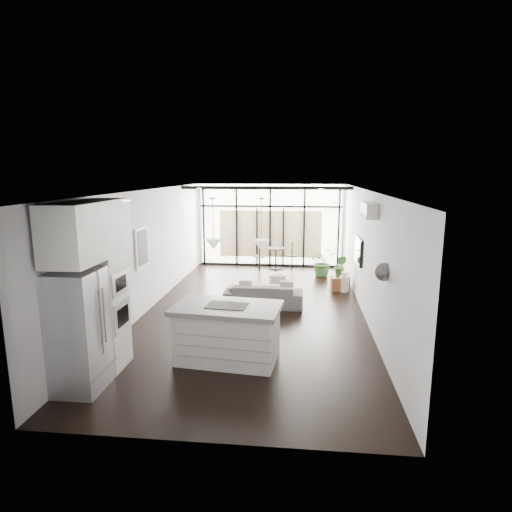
% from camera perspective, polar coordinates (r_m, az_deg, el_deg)
% --- Properties ---
extents(floor, '(5.00, 10.00, 0.00)m').
position_cam_1_polar(floor, '(10.10, -0.18, -7.30)').
color(floor, black).
rests_on(floor, ground).
extents(ceiling, '(5.00, 10.00, 0.00)m').
position_cam_1_polar(ceiling, '(9.58, -0.19, 8.78)').
color(ceiling, white).
rests_on(ceiling, ground).
extents(wall_left, '(0.02, 10.00, 2.80)m').
position_cam_1_polar(wall_left, '(10.32, -14.13, 0.78)').
color(wall_left, white).
rests_on(wall_left, ground).
extents(wall_right, '(0.02, 10.00, 2.80)m').
position_cam_1_polar(wall_right, '(9.80, 14.51, 0.22)').
color(wall_right, white).
rests_on(wall_right, ground).
extents(wall_back, '(5.00, 0.02, 2.80)m').
position_cam_1_polar(wall_back, '(14.67, 1.93, 4.13)').
color(wall_back, white).
rests_on(wall_back, ground).
extents(wall_front, '(5.00, 0.02, 2.80)m').
position_cam_1_polar(wall_front, '(4.98, -6.51, -10.17)').
color(wall_front, white).
rests_on(wall_front, ground).
extents(glazing, '(5.00, 0.20, 2.80)m').
position_cam_1_polar(glazing, '(14.55, 1.90, 4.07)').
color(glazing, black).
rests_on(glazing, ground).
extents(skylight, '(4.70, 1.90, 0.06)m').
position_cam_1_polar(skylight, '(13.57, 1.66, 9.36)').
color(skylight, white).
rests_on(skylight, ceiling).
extents(neighbour_building, '(3.50, 0.02, 1.60)m').
position_cam_1_polar(neighbour_building, '(14.66, 1.91, 2.94)').
color(neighbour_building, beige).
rests_on(neighbour_building, ground).
extents(island, '(1.90, 1.25, 0.98)m').
position_cam_1_polar(island, '(7.45, -3.84, -10.22)').
color(island, white).
rests_on(island, floor).
extents(cooktop, '(0.72, 0.52, 0.01)m').
position_cam_1_polar(cooktop, '(7.28, -3.89, -6.59)').
color(cooktop, black).
rests_on(cooktop, island).
extents(fridge, '(0.70, 0.88, 1.82)m').
position_cam_1_polar(fridge, '(6.92, -22.54, -9.09)').
color(fridge, '#AAA9AF').
rests_on(fridge, floor).
extents(appliance_column, '(0.67, 0.70, 2.60)m').
position_cam_1_polar(appliance_column, '(7.38, -20.03, -4.47)').
color(appliance_column, white).
rests_on(appliance_column, floor).
extents(upper_cabinets, '(0.62, 1.75, 0.86)m').
position_cam_1_polar(upper_cabinets, '(6.85, -21.50, 3.24)').
color(upper_cabinets, white).
rests_on(upper_cabinets, wall_left).
extents(pendant_left, '(0.26, 0.26, 0.18)m').
position_cam_1_polar(pendant_left, '(7.12, -5.70, 1.55)').
color(pendant_left, white).
rests_on(pendant_left, ceiling).
extents(pendant_right, '(0.26, 0.26, 0.18)m').
position_cam_1_polar(pendant_right, '(7.00, 0.73, 1.44)').
color(pendant_right, white).
rests_on(pendant_right, ceiling).
extents(sofa, '(1.88, 0.56, 0.74)m').
position_cam_1_polar(sofa, '(10.34, 1.03, -4.73)').
color(sofa, '#4B4B4D').
rests_on(sofa, floor).
extents(console_bench, '(1.53, 0.55, 0.48)m').
position_cam_1_polar(console_bench, '(10.44, 0.52, -5.30)').
color(console_bench, brown).
rests_on(console_bench, floor).
extents(pouf, '(0.58, 0.58, 0.38)m').
position_cam_1_polar(pouf, '(12.06, 2.88, -3.29)').
color(pouf, beige).
rests_on(pouf, floor).
extents(crate, '(0.51, 0.51, 0.37)m').
position_cam_1_polar(crate, '(11.99, 11.11, -3.60)').
color(crate, brown).
rests_on(crate, floor).
extents(plant_tall, '(1.13, 1.17, 0.71)m').
position_cam_1_polar(plant_tall, '(13.44, 8.85, -1.18)').
color(plant_tall, '#36662A').
rests_on(plant_tall, floor).
extents(plant_crate, '(0.50, 0.67, 0.27)m').
position_cam_1_polar(plant_crate, '(11.91, 11.16, -2.11)').
color(plant_crate, '#36662A').
rests_on(plant_crate, crate).
extents(milk_can, '(0.31, 0.31, 0.55)m').
position_cam_1_polar(milk_can, '(11.83, 11.74, -3.37)').
color(milk_can, silver).
rests_on(milk_can, floor).
extents(bistro_set, '(1.77, 1.05, 0.80)m').
position_cam_1_polar(bistro_set, '(14.25, 2.66, -0.17)').
color(bistro_set, black).
rests_on(bistro_set, floor).
extents(tv, '(0.05, 1.10, 0.65)m').
position_cam_1_polar(tv, '(10.79, 13.51, 0.71)').
color(tv, black).
rests_on(tv, wall_right).
extents(ac_unit, '(0.22, 0.90, 0.30)m').
position_cam_1_polar(ac_unit, '(8.86, 14.81, 5.93)').
color(ac_unit, white).
rests_on(ac_unit, wall_right).
extents(framed_art, '(0.04, 0.70, 0.90)m').
position_cam_1_polar(framed_art, '(9.82, -15.00, 1.11)').
color(framed_art, black).
rests_on(framed_art, wall_left).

